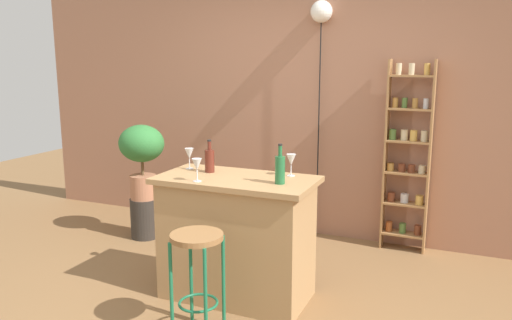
{
  "coord_description": "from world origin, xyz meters",
  "views": [
    {
      "loc": [
        1.55,
        -2.96,
        1.78
      ],
      "look_at": [
        0.05,
        0.55,
        1.02
      ],
      "focal_mm": 35.62,
      "sensor_mm": 36.0,
      "label": 1
    }
  ],
  "objects_px": {
    "bar_stool": "(197,260)",
    "bottle_olive_oil": "(280,169)",
    "plant_stool": "(145,218)",
    "wine_glass_right": "(291,160)",
    "bottle_spirits_clear": "(210,160)",
    "spice_shelf": "(407,157)",
    "potted_plant": "(142,152)",
    "wine_glass_center": "(189,154)",
    "pendant_globe_light": "(321,16)",
    "wine_glass_left": "(197,165)"
  },
  "relations": [
    {
      "from": "pendant_globe_light",
      "to": "plant_stool",
      "type": "bearing_deg",
      "value": -155.16
    },
    {
      "from": "bottle_olive_oil",
      "to": "bar_stool",
      "type": "bearing_deg",
      "value": -122.52
    },
    {
      "from": "potted_plant",
      "to": "pendant_globe_light",
      "type": "xyz_separation_m",
      "value": [
        1.58,
        0.73,
        1.3
      ]
    },
    {
      "from": "bottle_spirits_clear",
      "to": "pendant_globe_light",
      "type": "relative_size",
      "value": 0.11
    },
    {
      "from": "potted_plant",
      "to": "pendant_globe_light",
      "type": "height_order",
      "value": "pendant_globe_light"
    },
    {
      "from": "plant_stool",
      "to": "potted_plant",
      "type": "bearing_deg",
      "value": -90.0
    },
    {
      "from": "bottle_spirits_clear",
      "to": "bottle_olive_oil",
      "type": "xyz_separation_m",
      "value": [
        0.62,
        -0.13,
        0.01
      ]
    },
    {
      "from": "bottle_olive_oil",
      "to": "spice_shelf",
      "type": "bearing_deg",
      "value": 66.6
    },
    {
      "from": "plant_stool",
      "to": "wine_glass_right",
      "type": "distance_m",
      "value": 2.05
    },
    {
      "from": "wine_glass_right",
      "to": "bottle_spirits_clear",
      "type": "bearing_deg",
      "value": -168.59
    },
    {
      "from": "bottle_spirits_clear",
      "to": "spice_shelf",
      "type": "bearing_deg",
      "value": 47.75
    },
    {
      "from": "wine_glass_left",
      "to": "pendant_globe_light",
      "type": "height_order",
      "value": "pendant_globe_light"
    },
    {
      "from": "bottle_olive_oil",
      "to": "plant_stool",
      "type": "bearing_deg",
      "value": 154.08
    },
    {
      "from": "spice_shelf",
      "to": "pendant_globe_light",
      "type": "bearing_deg",
      "value": 177.38
    },
    {
      "from": "wine_glass_center",
      "to": "pendant_globe_light",
      "type": "height_order",
      "value": "pendant_globe_light"
    },
    {
      "from": "bar_stool",
      "to": "spice_shelf",
      "type": "distance_m",
      "value": 2.37
    },
    {
      "from": "bar_stool",
      "to": "plant_stool",
      "type": "relative_size",
      "value": 1.72
    },
    {
      "from": "bottle_olive_oil",
      "to": "pendant_globe_light",
      "type": "height_order",
      "value": "pendant_globe_light"
    },
    {
      "from": "bottle_olive_oil",
      "to": "wine_glass_center",
      "type": "height_order",
      "value": "bottle_olive_oil"
    },
    {
      "from": "spice_shelf",
      "to": "bottle_olive_oil",
      "type": "xyz_separation_m",
      "value": [
        -0.67,
        -1.55,
        0.14
      ]
    },
    {
      "from": "spice_shelf",
      "to": "wine_glass_right",
      "type": "relative_size",
      "value": 10.83
    },
    {
      "from": "spice_shelf",
      "to": "wine_glass_right",
      "type": "distance_m",
      "value": 1.47
    },
    {
      "from": "bottle_olive_oil",
      "to": "bottle_spirits_clear",
      "type": "bearing_deg",
      "value": 168.16
    },
    {
      "from": "bottle_olive_oil",
      "to": "wine_glass_right",
      "type": "bearing_deg",
      "value": 91.75
    },
    {
      "from": "spice_shelf",
      "to": "plant_stool",
      "type": "bearing_deg",
      "value": -164.17
    },
    {
      "from": "spice_shelf",
      "to": "bar_stool",
      "type": "bearing_deg",
      "value": -115.94
    },
    {
      "from": "plant_stool",
      "to": "wine_glass_right",
      "type": "bearing_deg",
      "value": -18.99
    },
    {
      "from": "bottle_olive_oil",
      "to": "wine_glass_left",
      "type": "relative_size",
      "value": 1.7
    },
    {
      "from": "bar_stool",
      "to": "bottle_olive_oil",
      "type": "bearing_deg",
      "value": 57.48
    },
    {
      "from": "spice_shelf",
      "to": "pendant_globe_light",
      "type": "height_order",
      "value": "pendant_globe_light"
    },
    {
      "from": "spice_shelf",
      "to": "potted_plant",
      "type": "distance_m",
      "value": 2.54
    },
    {
      "from": "bottle_spirits_clear",
      "to": "bottle_olive_oil",
      "type": "relative_size",
      "value": 0.9
    },
    {
      "from": "plant_stool",
      "to": "bottle_olive_oil",
      "type": "relative_size",
      "value": 1.44
    },
    {
      "from": "spice_shelf",
      "to": "bottle_spirits_clear",
      "type": "relative_size",
      "value": 7.09
    },
    {
      "from": "bar_stool",
      "to": "bottle_olive_oil",
      "type": "relative_size",
      "value": 2.48
    },
    {
      "from": "wine_glass_center",
      "to": "wine_glass_left",
      "type": "bearing_deg",
      "value": -52.43
    },
    {
      "from": "bottle_spirits_clear",
      "to": "wine_glass_right",
      "type": "bearing_deg",
      "value": 11.41
    },
    {
      "from": "wine_glass_right",
      "to": "wine_glass_center",
      "type": "bearing_deg",
      "value": -174.54
    },
    {
      "from": "plant_stool",
      "to": "potted_plant",
      "type": "relative_size",
      "value": 0.54
    },
    {
      "from": "bar_stool",
      "to": "pendant_globe_light",
      "type": "bearing_deg",
      "value": 85.67
    },
    {
      "from": "wine_glass_center",
      "to": "bottle_olive_oil",
      "type": "bearing_deg",
      "value": -12.02
    },
    {
      "from": "spice_shelf",
      "to": "pendant_globe_light",
      "type": "xyz_separation_m",
      "value": [
        -0.86,
        0.04,
        1.29
      ]
    },
    {
      "from": "wine_glass_right",
      "to": "pendant_globe_light",
      "type": "distance_m",
      "value": 1.76
    },
    {
      "from": "spice_shelf",
      "to": "potted_plant",
      "type": "relative_size",
      "value": 2.39
    },
    {
      "from": "bottle_spirits_clear",
      "to": "wine_glass_center",
      "type": "relative_size",
      "value": 1.53
    },
    {
      "from": "wine_glass_left",
      "to": "wine_glass_center",
      "type": "height_order",
      "value": "same"
    },
    {
      "from": "wine_glass_left",
      "to": "wine_glass_center",
      "type": "relative_size",
      "value": 1.0
    },
    {
      "from": "bar_stool",
      "to": "wine_glass_center",
      "type": "xyz_separation_m",
      "value": [
        -0.47,
        0.73,
        0.53
      ]
    },
    {
      "from": "wine_glass_center",
      "to": "wine_glass_right",
      "type": "xyz_separation_m",
      "value": [
        0.82,
        0.08,
        0.0
      ]
    },
    {
      "from": "plant_stool",
      "to": "wine_glass_left",
      "type": "height_order",
      "value": "wine_glass_left"
    }
  ]
}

